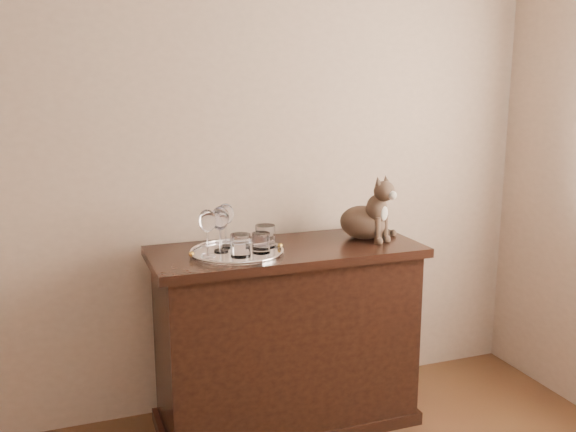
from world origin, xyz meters
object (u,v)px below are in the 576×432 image
tray (237,253)px  tumbler_c (265,236)px  wine_glass_b (226,225)px  sideboard (286,337)px  wine_glass_a (220,232)px  cat (364,206)px  wine_glass_c (208,233)px  wine_glass_d (221,229)px  tumbler_b (240,245)px  tumbler_a (261,243)px

tray → tumbler_c: size_ratio=4.07×
wine_glass_b → tumbler_c: 0.18m
wine_glass_b → tumbler_c: wine_glass_b is taller
sideboard → tumbler_c: 0.49m
sideboard → wine_glass_a: wine_glass_a is taller
tray → cat: cat is taller
wine_glass_c → wine_glass_a: bearing=38.5°
tray → wine_glass_d: 0.12m
tumbler_c → sideboard: bearing=-3.4°
wine_glass_d → cat: bearing=2.2°
sideboard → tumbler_b: tumbler_b is taller
tray → tumbler_a: (0.09, -0.05, 0.05)m
tray → wine_glass_d: size_ratio=2.03×
tumbler_c → cat: (0.49, 0.03, 0.10)m
tray → wine_glass_c: bearing=-172.3°
tray → cat: (0.63, 0.06, 0.15)m
tumbler_b → tumbler_c: bearing=36.8°
tumbler_b → tray: bearing=86.2°
tray → wine_glass_c: wine_glass_c is taller
sideboard → tumbler_b: 0.55m
tumbler_a → cat: size_ratio=0.28×
wine_glass_b → tumbler_a: bearing=-52.6°
sideboard → tumbler_a: size_ratio=13.84×
sideboard → wine_glass_d: size_ratio=6.10×
sideboard → tray: size_ratio=3.00×
wine_glass_c → tumbler_a: 0.23m
tray → wine_glass_a: 0.12m
wine_glass_a → wine_glass_c: 0.08m
wine_glass_d → tumbler_c: (0.20, -0.00, -0.05)m
sideboard → tumbler_b: size_ratio=12.60×
wine_glass_b → tumbler_a: size_ratio=2.23×
wine_glass_a → wine_glass_c: size_ratio=0.89×
wine_glass_d → tumbler_a: size_ratio=2.27×
sideboard → cat: cat is taller
wine_glass_d → tumbler_b: (0.05, -0.11, -0.05)m
tumbler_b → cat: bearing=12.0°
tray → tumbler_c: tumbler_c is taller
tray → wine_glass_d: (-0.06, 0.04, 0.10)m
sideboard → cat: size_ratio=3.92×
wine_glass_c → tumbler_c: bearing=11.2°
tumbler_a → wine_glass_c: bearing=172.7°
sideboard → wine_glass_b: wine_glass_b is taller
sideboard → wine_glass_b: size_ratio=6.20×
wine_glass_a → wine_glass_d: 0.01m
wine_glass_c → tumbler_c: wine_glass_c is taller
tray → tumbler_a: 0.11m
tumbler_b → wine_glass_b: bearing=95.2°
tumbler_c → cat: cat is taller
wine_glass_a → cat: size_ratio=0.57×
wine_glass_c → tumbler_c: 0.28m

